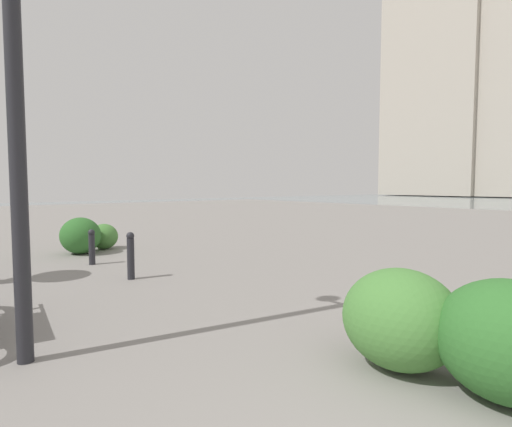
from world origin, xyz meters
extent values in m
cube|color=#B2A899|center=(32.99, -63.02, 17.92)|extent=(14.93, 12.84, 35.84)
cylinder|color=#232328|center=(4.04, 1.39, 2.17)|extent=(0.14, 0.14, 4.34)
cylinder|color=#232328|center=(6.58, -0.61, 0.35)|extent=(0.12, 0.12, 0.69)
sphere|color=#232328|center=(6.58, -0.61, 0.73)|extent=(0.13, 0.13, 0.13)
cylinder|color=#232328|center=(8.31, -0.50, 0.30)|extent=(0.12, 0.12, 0.60)
sphere|color=#232328|center=(8.31, -0.50, 0.64)|extent=(0.13, 0.13, 0.13)
ellipsoid|color=#2D6628|center=(1.08, -1.26, 0.45)|extent=(1.06, 0.95, 0.90)
ellipsoid|color=#2D6628|center=(9.80, -0.71, 0.42)|extent=(0.99, 0.89, 0.84)
ellipsoid|color=#477F38|center=(1.88, -1.12, 0.43)|extent=(1.02, 0.92, 0.87)
ellipsoid|color=#477F38|center=(10.19, -1.37, 0.31)|extent=(0.73, 0.66, 0.62)
camera|label=1|loc=(-0.03, 2.01, 1.58)|focal=28.78mm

